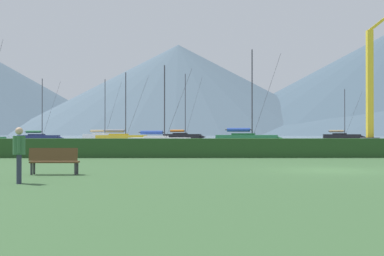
{
  "coord_description": "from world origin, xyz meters",
  "views": [
    {
      "loc": [
        -5.68,
        -21.18,
        1.5
      ],
      "look_at": [
        -4.74,
        68.81,
        2.22
      ],
      "focal_mm": 50.46,
      "sensor_mm": 36.0,
      "label": 1
    }
  ],
  "objects_px": {
    "park_bench_under_tree": "(54,160)",
    "sailboat_slip_2": "(248,139)",
    "sailboat_slip_8": "(160,141)",
    "sailboat_slip_4": "(183,136)",
    "sailboat_slip_5": "(39,138)",
    "sailboat_slip_9": "(122,138)",
    "person_seated_viewer": "(19,150)",
    "dock_crane": "(372,91)",
    "sailboat_slip_12": "(342,136)",
    "sailboat_slip_0": "(103,136)"
  },
  "relations": [
    {
      "from": "sailboat_slip_9",
      "to": "dock_crane",
      "type": "bearing_deg",
      "value": -4.3
    },
    {
      "from": "park_bench_under_tree",
      "to": "person_seated_viewer",
      "type": "distance_m",
      "value": 3.27
    },
    {
      "from": "sailboat_slip_12",
      "to": "dock_crane",
      "type": "relative_size",
      "value": 0.49
    },
    {
      "from": "sailboat_slip_4",
      "to": "dock_crane",
      "type": "bearing_deg",
      "value": -42.53
    },
    {
      "from": "sailboat_slip_4",
      "to": "sailboat_slip_12",
      "type": "distance_m",
      "value": 31.49
    },
    {
      "from": "sailboat_slip_0",
      "to": "sailboat_slip_4",
      "type": "xyz_separation_m",
      "value": [
        15.84,
        1.07,
        0.02
      ]
    },
    {
      "from": "park_bench_under_tree",
      "to": "person_seated_viewer",
      "type": "xyz_separation_m",
      "value": [
        -0.23,
        -3.23,
        0.44
      ]
    },
    {
      "from": "sailboat_slip_4",
      "to": "person_seated_viewer",
      "type": "height_order",
      "value": "sailboat_slip_4"
    },
    {
      "from": "sailboat_slip_5",
      "to": "dock_crane",
      "type": "distance_m",
      "value": 52.43
    },
    {
      "from": "sailboat_slip_5",
      "to": "sailboat_slip_2",
      "type": "bearing_deg",
      "value": -31.34
    },
    {
      "from": "park_bench_under_tree",
      "to": "dock_crane",
      "type": "bearing_deg",
      "value": 60.77
    },
    {
      "from": "sailboat_slip_2",
      "to": "sailboat_slip_8",
      "type": "bearing_deg",
      "value": -120.2
    },
    {
      "from": "park_bench_under_tree",
      "to": "sailboat_slip_2",
      "type": "bearing_deg",
      "value": 75.38
    },
    {
      "from": "dock_crane",
      "to": "person_seated_viewer",
      "type": "bearing_deg",
      "value": -117.96
    },
    {
      "from": "sailboat_slip_2",
      "to": "sailboat_slip_0",
      "type": "bearing_deg",
      "value": 133.29
    },
    {
      "from": "sailboat_slip_2",
      "to": "dock_crane",
      "type": "xyz_separation_m",
      "value": [
        17.34,
        5.91,
        6.29
      ]
    },
    {
      "from": "park_bench_under_tree",
      "to": "sailboat_slip_5",
      "type": "bearing_deg",
      "value": 105.58
    },
    {
      "from": "sailboat_slip_9",
      "to": "dock_crane",
      "type": "distance_m",
      "value": 34.92
    },
    {
      "from": "sailboat_slip_2",
      "to": "sailboat_slip_12",
      "type": "bearing_deg",
      "value": 72.27
    },
    {
      "from": "sailboat_slip_2",
      "to": "person_seated_viewer",
      "type": "distance_m",
      "value": 51.78
    },
    {
      "from": "sailboat_slip_2",
      "to": "park_bench_under_tree",
      "type": "bearing_deg",
      "value": -92.07
    },
    {
      "from": "sailboat_slip_2",
      "to": "person_seated_viewer",
      "type": "bearing_deg",
      "value": -91.42
    },
    {
      "from": "sailboat_slip_0",
      "to": "dock_crane",
      "type": "bearing_deg",
      "value": -27.21
    },
    {
      "from": "park_bench_under_tree",
      "to": "person_seated_viewer",
      "type": "relative_size",
      "value": 1.03
    },
    {
      "from": "sailboat_slip_4",
      "to": "sailboat_slip_8",
      "type": "distance_m",
      "value": 52.65
    },
    {
      "from": "sailboat_slip_2",
      "to": "sailboat_slip_12",
      "type": "xyz_separation_m",
      "value": [
        23.16,
        39.73,
        -0.04
      ]
    },
    {
      "from": "dock_crane",
      "to": "sailboat_slip_2",
      "type": "bearing_deg",
      "value": -161.18
    },
    {
      "from": "sailboat_slip_12",
      "to": "sailboat_slip_8",
      "type": "bearing_deg",
      "value": -112.32
    },
    {
      "from": "sailboat_slip_2",
      "to": "sailboat_slip_4",
      "type": "distance_m",
      "value": 42.37
    },
    {
      "from": "person_seated_viewer",
      "to": "dock_crane",
      "type": "bearing_deg",
      "value": 46.8
    },
    {
      "from": "sailboat_slip_2",
      "to": "sailboat_slip_5",
      "type": "bearing_deg",
      "value": 156.64
    },
    {
      "from": "sailboat_slip_9",
      "to": "sailboat_slip_0",
      "type": "bearing_deg",
      "value": 107.45
    },
    {
      "from": "sailboat_slip_4",
      "to": "park_bench_under_tree",
      "type": "bearing_deg",
      "value": -80.79
    },
    {
      "from": "sailboat_slip_5",
      "to": "sailboat_slip_9",
      "type": "xyz_separation_m",
      "value": [
        15.13,
        -12.44,
        0.03
      ]
    },
    {
      "from": "sailboat_slip_4",
      "to": "park_bench_under_tree",
      "type": "height_order",
      "value": "sailboat_slip_4"
    },
    {
      "from": "park_bench_under_tree",
      "to": "sailboat_slip_8",
      "type": "bearing_deg",
      "value": 86.74
    },
    {
      "from": "sailboat_slip_0",
      "to": "sailboat_slip_9",
      "type": "bearing_deg",
      "value": -63.42
    },
    {
      "from": "sailboat_slip_4",
      "to": "person_seated_viewer",
      "type": "bearing_deg",
      "value": -80.85
    },
    {
      "from": "sailboat_slip_12",
      "to": "person_seated_viewer",
      "type": "height_order",
      "value": "sailboat_slip_12"
    },
    {
      "from": "sailboat_slip_8",
      "to": "sailboat_slip_9",
      "type": "xyz_separation_m",
      "value": [
        -6.47,
        21.62,
        0.09
      ]
    },
    {
      "from": "sailboat_slip_9",
      "to": "person_seated_viewer",
      "type": "distance_m",
      "value": 60.96
    },
    {
      "from": "park_bench_under_tree",
      "to": "sailboat_slip_0",
      "type": "bearing_deg",
      "value": 97.7
    },
    {
      "from": "sailboat_slip_2",
      "to": "dock_crane",
      "type": "height_order",
      "value": "dock_crane"
    },
    {
      "from": "sailboat_slip_5",
      "to": "sailboat_slip_8",
      "type": "height_order",
      "value": "sailboat_slip_5"
    },
    {
      "from": "sailboat_slip_0",
      "to": "sailboat_slip_8",
      "type": "height_order",
      "value": "sailboat_slip_0"
    },
    {
      "from": "sailboat_slip_8",
      "to": "person_seated_viewer",
      "type": "relative_size",
      "value": 5.06
    },
    {
      "from": "sailboat_slip_2",
      "to": "sailboat_slip_8",
      "type": "distance_m",
      "value": 15.05
    },
    {
      "from": "sailboat_slip_4",
      "to": "sailboat_slip_5",
      "type": "xyz_separation_m",
      "value": [
        -23.53,
        -18.55,
        -0.09
      ]
    },
    {
      "from": "sailboat_slip_8",
      "to": "sailboat_slip_9",
      "type": "relative_size",
      "value": 0.83
    },
    {
      "from": "sailboat_slip_0",
      "to": "sailboat_slip_9",
      "type": "relative_size",
      "value": 1.2
    }
  ]
}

